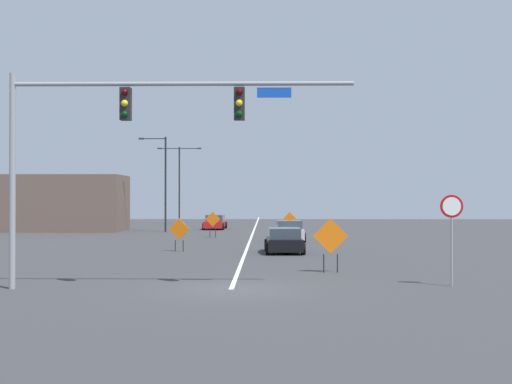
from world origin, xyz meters
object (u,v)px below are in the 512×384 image
(traffic_signal_assembly, at_px, (124,125))
(construction_sign_left_shoulder, at_px, (179,231))
(construction_sign_median_near, at_px, (213,221))
(car_silver_distant, at_px, (289,231))
(street_lamp_mid_right, at_px, (163,179))
(car_red_passing, at_px, (215,222))
(car_black_mid, at_px, (284,241))
(construction_sign_right_lane, at_px, (331,238))
(construction_sign_right_shoulder, at_px, (290,220))
(street_lamp_far_left, at_px, (179,178))
(stop_sign, at_px, (452,222))

(traffic_signal_assembly, distance_m, construction_sign_left_shoulder, 15.45)
(construction_sign_median_near, relative_size, car_silver_distant, 0.49)
(street_lamp_mid_right, relative_size, car_red_passing, 1.78)
(car_red_passing, relative_size, car_black_mid, 1.16)
(construction_sign_right_lane, bearing_deg, street_lamp_mid_right, 110.37)
(construction_sign_right_shoulder, bearing_deg, car_black_mid, -93.00)
(traffic_signal_assembly, xyz_separation_m, construction_sign_left_shoulder, (-0.18, 14.89, -4.13))
(construction_sign_right_lane, height_order, car_black_mid, construction_sign_right_lane)
(car_red_passing, bearing_deg, construction_sign_right_lane, -78.45)
(street_lamp_far_left, relative_size, construction_sign_left_shoulder, 4.66)
(construction_sign_left_shoulder, xyz_separation_m, construction_sign_right_lane, (7.26, -10.02, 0.21))
(construction_sign_right_lane, bearing_deg, construction_sign_right_shoulder, 91.50)
(car_silver_distant, bearing_deg, construction_sign_right_shoulder, 87.68)
(construction_sign_right_lane, bearing_deg, stop_sign, -47.77)
(car_silver_distant, bearing_deg, traffic_signal_assembly, -104.57)
(construction_sign_right_shoulder, relative_size, car_black_mid, 0.46)
(construction_sign_median_near, distance_m, construction_sign_right_lane, 23.70)
(traffic_signal_assembly, distance_m, street_lamp_far_left, 51.08)
(street_lamp_far_left, bearing_deg, car_red_passing, -65.50)
(traffic_signal_assembly, relative_size, construction_sign_median_near, 5.84)
(street_lamp_far_left, bearing_deg, construction_sign_right_shoulder, -60.26)
(construction_sign_right_shoulder, distance_m, car_silver_distant, 7.69)
(construction_sign_left_shoulder, relative_size, construction_sign_median_near, 0.95)
(street_lamp_far_left, bearing_deg, traffic_signal_assembly, -84.50)
(street_lamp_far_left, height_order, construction_sign_right_shoulder, street_lamp_far_left)
(construction_sign_right_shoulder, relative_size, car_red_passing, 0.40)
(stop_sign, relative_size, street_lamp_mid_right, 0.37)
(street_lamp_far_left, height_order, construction_sign_right_lane, street_lamp_far_left)
(construction_sign_left_shoulder, height_order, construction_sign_right_shoulder, construction_sign_left_shoulder)
(car_black_mid, height_order, car_silver_distant, car_silver_distant)
(street_lamp_mid_right, height_order, car_red_passing, street_lamp_mid_right)
(construction_sign_median_near, xyz_separation_m, construction_sign_right_lane, (6.47, -22.80, 0.12))
(car_red_passing, distance_m, car_silver_distant, 18.26)
(street_lamp_far_left, distance_m, car_red_passing, 12.14)
(stop_sign, distance_m, car_black_mid, 14.35)
(street_lamp_mid_right, bearing_deg, car_black_mid, -65.31)
(street_lamp_far_left, distance_m, construction_sign_right_shoulder, 23.09)
(construction_sign_median_near, distance_m, car_black_mid, 14.37)
(stop_sign, xyz_separation_m, construction_sign_left_shoulder, (-10.89, 14.01, -1.00))
(street_lamp_far_left, xyz_separation_m, construction_sign_right_shoulder, (11.29, -19.76, -3.92))
(street_lamp_mid_right, bearing_deg, street_lamp_far_left, 92.47)
(stop_sign, relative_size, construction_sign_right_shoulder, 1.68)
(traffic_signal_assembly, xyz_separation_m, street_lamp_far_left, (-4.89, 50.85, -0.20))
(construction_sign_median_near, xyz_separation_m, car_black_mid, (4.89, -13.50, -0.58))
(street_lamp_far_left, distance_m, construction_sign_median_near, 24.13)
(traffic_signal_assembly, xyz_separation_m, car_red_passing, (-0.21, 40.56, -4.63))
(street_lamp_far_left, bearing_deg, construction_sign_median_near, -76.63)
(construction_sign_median_near, bearing_deg, stop_sign, -69.36)
(construction_sign_right_shoulder, bearing_deg, construction_sign_left_shoulder, -112.09)
(construction_sign_left_shoulder, xyz_separation_m, car_black_mid, (5.69, -0.72, -0.50))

